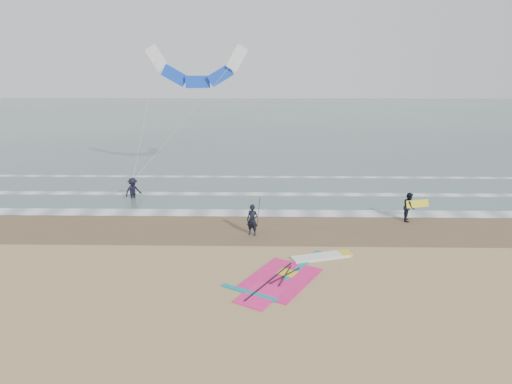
{
  "coord_description": "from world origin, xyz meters",
  "views": [
    {
      "loc": [
        -1.59,
        -16.18,
        8.36
      ],
      "look_at": [
        -1.97,
        5.0,
        2.2
      ],
      "focal_mm": 32.0,
      "sensor_mm": 36.0,
      "label": 1
    }
  ],
  "objects_px": {
    "windsurf_rig": "(293,273)",
    "person_wading": "(133,186)",
    "surf_kite": "(197,70)",
    "person_standing": "(252,220)",
    "person_walking": "(409,207)"
  },
  "relations": [
    {
      "from": "windsurf_rig",
      "to": "person_standing",
      "type": "bearing_deg",
      "value": 112.63
    },
    {
      "from": "person_wading",
      "to": "surf_kite",
      "type": "height_order",
      "value": "surf_kite"
    },
    {
      "from": "person_standing",
      "to": "windsurf_rig",
      "type": "bearing_deg",
      "value": -46.32
    },
    {
      "from": "person_standing",
      "to": "person_walking",
      "type": "height_order",
      "value": "person_standing"
    },
    {
      "from": "person_wading",
      "to": "surf_kite",
      "type": "relative_size",
      "value": 0.2
    },
    {
      "from": "windsurf_rig",
      "to": "person_standing",
      "type": "relative_size",
      "value": 3.54
    },
    {
      "from": "windsurf_rig",
      "to": "person_walking",
      "type": "relative_size",
      "value": 3.55
    },
    {
      "from": "windsurf_rig",
      "to": "person_standing",
      "type": "distance_m",
      "value": 4.63
    },
    {
      "from": "windsurf_rig",
      "to": "surf_kite",
      "type": "distance_m",
      "value": 17.35
    },
    {
      "from": "surf_kite",
      "to": "person_wading",
      "type": "bearing_deg",
      "value": -130.69
    },
    {
      "from": "windsurf_rig",
      "to": "person_wading",
      "type": "bearing_deg",
      "value": 132.4
    },
    {
      "from": "windsurf_rig",
      "to": "surf_kite",
      "type": "height_order",
      "value": "surf_kite"
    },
    {
      "from": "person_wading",
      "to": "surf_kite",
      "type": "distance_m",
      "value": 8.85
    },
    {
      "from": "windsurf_rig",
      "to": "person_wading",
      "type": "relative_size",
      "value": 3.31
    },
    {
      "from": "person_standing",
      "to": "person_wading",
      "type": "xyz_separation_m",
      "value": [
        -7.59,
        6.02,
        0.06
      ]
    }
  ]
}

